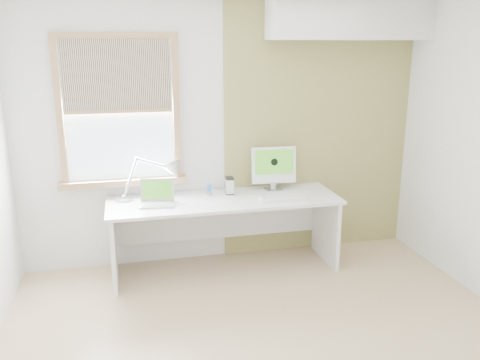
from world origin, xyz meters
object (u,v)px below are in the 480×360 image
object	(u,v)px
external_drive	(229,186)
imac	(274,166)
desk	(223,216)
laptop	(158,198)
desk_lamp	(165,174)

from	to	relation	value
external_drive	imac	size ratio (longest dim) A/B	0.36
desk	laptop	bearing A→B (deg)	-174.51
desk	desk_lamp	bearing A→B (deg)	160.55
desk	external_drive	world-z (taller)	external_drive
external_drive	imac	bearing A→B (deg)	4.42
desk	desk_lamp	size ratio (longest dim) A/B	2.99
desk_lamp	external_drive	xyz separation A→B (m)	(0.62, -0.09, -0.13)
desk_lamp	imac	world-z (taller)	imac
desk	laptop	world-z (taller)	laptop
laptop	imac	bearing A→B (deg)	9.50
desk_lamp	external_drive	size ratio (longest dim) A/B	4.54
desk	laptop	size ratio (longest dim) A/B	6.52
desk	external_drive	distance (m)	0.31
desk_lamp	laptop	bearing A→B (deg)	-110.96
external_drive	imac	xyz separation A→B (m)	(0.46, 0.04, 0.16)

